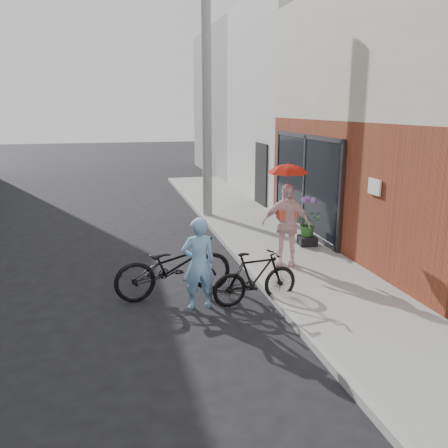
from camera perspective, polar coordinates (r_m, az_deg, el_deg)
name	(u,v)px	position (r m, az deg, el deg)	size (l,w,h in m)	color
ground	(215,295)	(8.61, -1.10, -8.57)	(80.00, 80.00, 0.00)	black
sidewalk	(285,252)	(10.98, 7.39, -3.36)	(2.20, 24.00, 0.12)	gray
curb	(237,256)	(10.63, 1.52, -3.82)	(0.12, 24.00, 0.12)	#9E9E99
plaster_building	(350,102)	(19.00, 14.87, 14.03)	(8.00, 6.00, 7.00)	silver
east_building_far	(284,103)	(25.39, 7.22, 14.20)	(8.00, 8.00, 7.00)	gray
utility_pole	(207,100)	(14.06, -2.10, 14.70)	(0.28, 0.28, 7.00)	#9E9E99
officer	(199,263)	(7.86, -3.08, -4.75)	(0.57, 0.37, 1.56)	#7FB5E2
bike_left	(174,266)	(8.45, -6.05, -5.03)	(0.74, 2.13, 1.12)	black
bike_right	(255,277)	(8.13, 3.81, -6.44)	(0.44, 1.55, 0.93)	black
kimono_woman	(286,225)	(9.73, 7.48, -0.09)	(0.99, 0.41, 1.68)	#F5CDCE
parasol	(288,167)	(9.52, 7.70, 6.83)	(0.77, 0.77, 0.68)	red
planter	(307,241)	(11.38, 10.00, -1.97)	(0.40, 0.40, 0.21)	black
potted_plant	(308,224)	(11.27, 10.08, 0.06)	(0.55, 0.48, 0.62)	#2F692A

